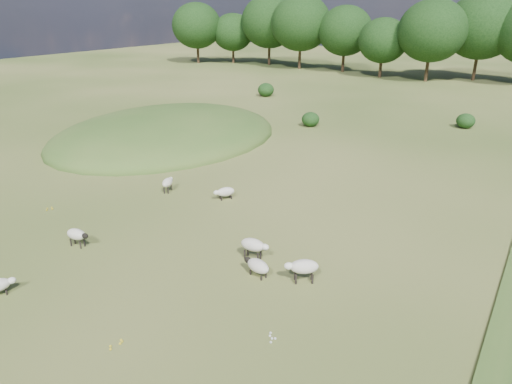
{
  "coord_description": "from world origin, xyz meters",
  "views": [
    {
      "loc": [
        13.95,
        -14.04,
        9.88
      ],
      "look_at": [
        2.0,
        4.0,
        1.0
      ],
      "focal_mm": 32.0,
      "sensor_mm": 36.0,
      "label": 1
    }
  ],
  "objects_px": {
    "sheep_0": "(77,235)",
    "sheep_4": "(257,266)",
    "sheep_6": "(225,192)",
    "sheep_1": "(254,245)",
    "sheep_5": "(303,267)",
    "sheep_2": "(168,182)"
  },
  "relations": [
    {
      "from": "sheep_0",
      "to": "sheep_4",
      "type": "height_order",
      "value": "sheep_0"
    },
    {
      "from": "sheep_0",
      "to": "sheep_6",
      "type": "relative_size",
      "value": 1.0
    },
    {
      "from": "sheep_0",
      "to": "sheep_1",
      "type": "relative_size",
      "value": 0.91
    },
    {
      "from": "sheep_5",
      "to": "sheep_4",
      "type": "bearing_deg",
      "value": -16.01
    },
    {
      "from": "sheep_4",
      "to": "sheep_6",
      "type": "height_order",
      "value": "sheep_4"
    },
    {
      "from": "sheep_1",
      "to": "sheep_6",
      "type": "bearing_deg",
      "value": 131.39
    },
    {
      "from": "sheep_0",
      "to": "sheep_6",
      "type": "bearing_deg",
      "value": 65.71
    },
    {
      "from": "sheep_0",
      "to": "sheep_4",
      "type": "distance_m",
      "value": 8.25
    },
    {
      "from": "sheep_0",
      "to": "sheep_1",
      "type": "height_order",
      "value": "sheep_1"
    },
    {
      "from": "sheep_5",
      "to": "sheep_6",
      "type": "distance_m",
      "value": 8.81
    },
    {
      "from": "sheep_2",
      "to": "sheep_6",
      "type": "height_order",
      "value": "sheep_2"
    },
    {
      "from": "sheep_5",
      "to": "sheep_0",
      "type": "bearing_deg",
      "value": -18.38
    },
    {
      "from": "sheep_0",
      "to": "sheep_2",
      "type": "bearing_deg",
      "value": 91.13
    },
    {
      "from": "sheep_2",
      "to": "sheep_5",
      "type": "relative_size",
      "value": 0.89
    },
    {
      "from": "sheep_4",
      "to": "sheep_6",
      "type": "distance_m",
      "value": 7.86
    },
    {
      "from": "sheep_4",
      "to": "sheep_6",
      "type": "relative_size",
      "value": 1.09
    },
    {
      "from": "sheep_2",
      "to": "sheep_6",
      "type": "distance_m",
      "value": 3.5
    },
    {
      "from": "sheep_2",
      "to": "sheep_4",
      "type": "distance_m",
      "value": 10.12
    },
    {
      "from": "sheep_0",
      "to": "sheep_2",
      "type": "xyz_separation_m",
      "value": [
        -1.17,
        6.89,
        -0.02
      ]
    },
    {
      "from": "sheep_0",
      "to": "sheep_2",
      "type": "relative_size",
      "value": 1.02
    },
    {
      "from": "sheep_1",
      "to": "sheep_2",
      "type": "distance_m",
      "value": 8.93
    },
    {
      "from": "sheep_2",
      "to": "sheep_0",
      "type": "bearing_deg",
      "value": 168.1
    }
  ]
}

